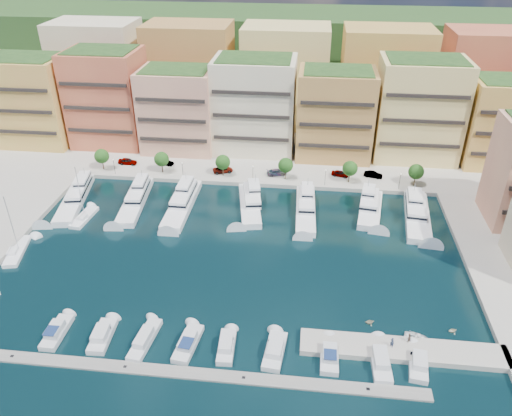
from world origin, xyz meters
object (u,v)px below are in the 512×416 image
Objects in this scene: person_0 at (392,342)px; tree_2 at (223,162)px; tender_3 at (453,330)px; car_0 at (128,161)px; cruiser_1 at (57,332)px; tender_2 at (417,338)px; yacht_4 at (306,207)px; tender_1 at (370,322)px; cruiser_7 at (329,356)px; car_3 at (277,172)px; car_2 at (223,170)px; cruiser_5 at (226,347)px; lamppost_0 at (114,164)px; cruiser_3 at (145,340)px; yacht_6 at (417,213)px; tree_4 at (350,168)px; sailboat_2 at (84,218)px; tree_3 at (286,165)px; tree_0 at (102,156)px; lamppost_1 at (182,167)px; tree_5 at (416,172)px; tree_1 at (161,159)px; cruiser_6 at (275,351)px; car_1 at (165,162)px; yacht_0 at (76,196)px; yacht_2 at (183,201)px; cruiser_4 at (188,344)px; sailboat_1 at (17,252)px; lamppost_2 at (253,171)px; yacht_5 at (370,206)px; car_4 at (340,173)px; lamppost_4 at (400,179)px; lamppost_3 at (325,175)px; cruiser_2 at (102,336)px; cruiser_9 at (418,364)px; yacht_1 at (136,198)px; cruiser_8 at (380,360)px.

tree_2 is at bearing -12.01° from person_0.
car_0 reaches higher than tender_3.
tender_2 is at bearing 5.52° from cruiser_1.
tree_2 reaches higher than yacht_4.
yacht_4 is at bearing 1.41° from tender_1.
cruiser_7 is 61.39m from car_3.
yacht_4 is 4.01× the size of car_2.
cruiser_5 is 1.45× the size of car_0.
lamppost_0 is 0.45× the size of cruiser_3.
yacht_4 is at bearing -172.04° from car_3.
yacht_6 is 42.72m from person_0.
tree_4 is 0.43× the size of sailboat_2.
tree_3 is 1.35× the size of lamppost_0.
cruiser_1 is at bearing -179.95° from cruiser_5.
tender_2 is at bearing 7.37° from cruiser_3.
tender_1 is at bearing -37.22° from tree_0.
car_2 is (9.64, 4.07, -2.10)m from lamppost_1.
tree_5 is 0.78× the size of cruiser_5.
cruiser_6 is at bearing -59.56° from tree_1.
car_1 is (-49.85, 54.10, 1.32)m from tender_1.
yacht_0 and yacht_2 have the same top height.
sailboat_1 reaches higher than cruiser_4.
yacht_2 is 26.61m from car_3.
lamppost_1 is 0.32× the size of sailboat_1.
sailboat_2 is (-25.01, 34.87, -0.23)m from cruiser_3.
cruiser_4 is 66.00m from car_1.
tree_1 reaches higher than tender_2.
lamppost_2 is 55.93m from cruiser_5.
cruiser_3 is (14.70, 0.00, -0.02)m from cruiser_1.
yacht_5 is at bearing 21.32° from tender_2.
sailboat_2 is 74.31m from tender_2.
yacht_2 and yacht_6 have the same top height.
sailboat_1 reaches higher than car_4.
cruiser_7 is 81.62m from car_0.
yacht_4 is 50.29m from cruiser_3.
yacht_6 reaches higher than lamppost_4.
yacht_6 reaches higher than lamppost_3.
sailboat_2 is (-54.20, 34.87, -0.26)m from cruiser_7.
yacht_2 is (-15.05, -12.39, -2.62)m from lamppost_2.
yacht_0 is 22.41m from sailboat_1.
sailboat_2 is at bearing 59.91° from sailboat_1.
yacht_2 is at bearing 86.55° from cruiser_2.
cruiser_9 is at bearing -67.68° from tree_3.
yacht_4 is 4.19× the size of car_0.
yacht_1 is at bearing 179.10° from yacht_2.
lamppost_2 reaches higher than cruiser_2.
cruiser_8 is (36.83, 0.00, 0.00)m from cruiser_3.
sailboat_1 is at bearing -141.85° from yacht_2.
yacht_0 is 3.06× the size of cruiser_1.
lamppost_0 is at bearing 170.09° from car_0.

